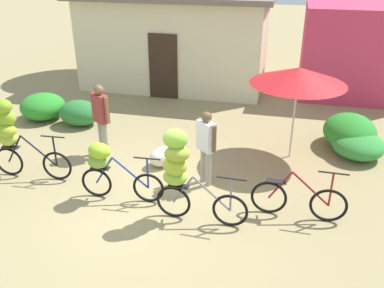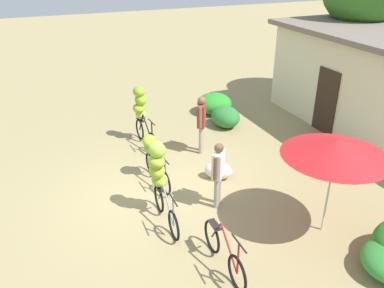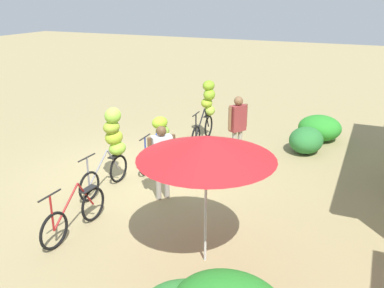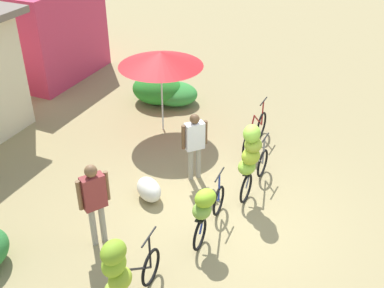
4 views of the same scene
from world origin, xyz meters
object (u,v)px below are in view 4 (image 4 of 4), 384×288
(shop_pink, at_px, (40,31))
(person_bystander, at_px, (94,197))
(bicycle_near_pile, at_px, (206,208))
(bicycle_by_shop, at_px, (255,133))
(bicycle_leftmost, at_px, (120,275))
(bicycle_center_loaded, at_px, (251,155))
(produce_sack, at_px, (149,189))
(market_umbrella, at_px, (161,59))
(person_vendor, at_px, (195,140))

(shop_pink, relative_size, person_bystander, 1.92)
(bicycle_near_pile, bearing_deg, bicycle_by_shop, 3.26)
(bicycle_leftmost, bearing_deg, bicycle_center_loaded, -10.68)
(shop_pink, distance_m, produce_sack, 7.70)
(bicycle_by_shop, height_order, produce_sack, bicycle_by_shop)
(shop_pink, height_order, bicycle_leftmost, shop_pink)
(market_umbrella, xyz_separation_m, bicycle_leftmost, (-5.49, -2.21, -0.90))
(shop_pink, relative_size, person_vendor, 2.06)
(person_vendor, bearing_deg, produce_sack, 152.45)
(market_umbrella, xyz_separation_m, produce_sack, (-2.68, -1.07, -1.68))
(market_umbrella, distance_m, bicycle_center_loaded, 3.53)
(shop_pink, xyz_separation_m, person_vendor, (-3.38, -6.74, -0.45))
(market_umbrella, relative_size, person_bystander, 1.25)
(bicycle_by_shop, distance_m, person_bystander, 4.66)
(shop_pink, height_order, bicycle_near_pile, shop_pink)
(market_umbrella, xyz_separation_m, bicycle_center_loaded, (-1.80, -2.90, -0.89))
(bicycle_center_loaded, xyz_separation_m, person_vendor, (0.17, 1.29, -0.07))
(market_umbrella, bearing_deg, bicycle_leftmost, -158.12)
(produce_sack, bearing_deg, person_bystander, 172.54)
(bicycle_center_loaded, relative_size, produce_sack, 2.45)
(produce_sack, bearing_deg, bicycle_leftmost, -157.96)
(bicycle_near_pile, relative_size, produce_sack, 2.32)
(bicycle_near_pile, bearing_deg, person_bystander, 116.98)
(market_umbrella, relative_size, bicycle_center_loaded, 1.21)
(bicycle_leftmost, bearing_deg, bicycle_by_shop, -1.75)
(shop_pink, height_order, bicycle_by_shop, shop_pink)
(bicycle_near_pile, height_order, person_vendor, person_vendor)
(person_bystander, bearing_deg, produce_sack, -7.46)
(bicycle_center_loaded, bearing_deg, bicycle_by_shop, 14.75)
(shop_pink, height_order, person_vendor, shop_pink)
(bicycle_center_loaded, distance_m, person_bystander, 3.12)
(bicycle_by_shop, bearing_deg, bicycle_leftmost, 178.25)
(bicycle_center_loaded, height_order, bicycle_by_shop, bicycle_center_loaded)
(person_bystander, bearing_deg, person_vendor, -16.25)
(person_vendor, bearing_deg, bicycle_near_pile, -149.95)
(shop_pink, relative_size, bicycle_near_pile, 1.97)
(bicycle_near_pile, distance_m, person_vendor, 1.94)
(bicycle_leftmost, bearing_deg, person_bystander, 45.38)
(bicycle_by_shop, bearing_deg, market_umbrella, 94.48)
(bicycle_near_pile, relative_size, bicycle_by_shop, 0.97)
(bicycle_near_pile, xyz_separation_m, bicycle_by_shop, (3.49, 0.20, -0.36))
(person_vendor, bearing_deg, person_bystander, 163.75)
(bicycle_by_shop, xyz_separation_m, person_vendor, (-1.82, 0.77, 0.59))
(market_umbrella, bearing_deg, person_vendor, -135.38)
(bicycle_center_loaded, relative_size, bicycle_by_shop, 1.03)
(bicycle_center_loaded, relative_size, person_vendor, 1.11)
(produce_sack, xyz_separation_m, person_vendor, (1.04, -0.54, 0.72))
(bicycle_center_loaded, distance_m, person_vendor, 1.30)
(shop_pink, relative_size, bicycle_leftmost, 1.88)
(bicycle_by_shop, xyz_separation_m, produce_sack, (-2.86, 1.31, -0.13))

